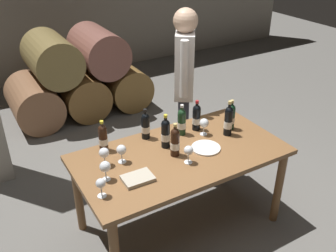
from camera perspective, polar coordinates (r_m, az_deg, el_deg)
ground_plane at (r=3.51m, az=1.71°, el=-14.49°), size 14.00×14.00×0.00m
barrel_stack at (r=5.29m, az=-13.42°, el=7.19°), size 1.86×0.90×1.15m
dining_table at (r=3.09m, az=1.89°, el=-5.47°), size 1.70×0.90×0.76m
wine_bottle_0 at (r=3.26m, az=9.13°, el=0.82°), size 0.07×0.07×0.32m
wine_bottle_1 at (r=2.94m, az=1.08°, el=-2.40°), size 0.07×0.07×0.28m
wine_bottle_2 at (r=3.32m, az=4.34°, el=1.35°), size 0.07×0.07×0.28m
wine_bottle_3 at (r=3.05m, az=-9.81°, el=-1.75°), size 0.07×0.07×0.27m
wine_bottle_4 at (r=3.18m, az=-3.43°, el=0.07°), size 0.07×0.07×0.27m
wine_bottle_5 at (r=3.05m, az=-0.37°, el=-1.09°), size 0.07×0.07×0.30m
wine_bottle_6 at (r=3.24m, az=2.09°, el=0.68°), size 0.07×0.07×0.28m
wine_bottle_7 at (r=3.36m, az=9.49°, el=1.43°), size 0.07×0.07×0.28m
wine_glass_0 at (r=2.87m, az=-9.66°, el=-4.10°), size 0.08×0.08×0.15m
wine_glass_1 at (r=2.72m, az=-9.50°, el=-6.17°), size 0.08×0.08×0.16m
wine_glass_2 at (r=3.25m, az=5.48°, el=0.38°), size 0.08×0.08×0.15m
wine_glass_3 at (r=2.87m, az=3.13°, el=-3.80°), size 0.07×0.07×0.15m
wine_glass_4 at (r=2.58m, az=-10.15°, el=-8.67°), size 0.07×0.07×0.14m
wine_glass_5 at (r=2.89m, az=-7.07°, el=-3.67°), size 0.08×0.08×0.15m
tasting_notebook at (r=2.75m, az=-4.59°, el=-7.90°), size 0.22×0.17×0.03m
serving_plate at (r=3.10m, az=5.76°, el=-3.31°), size 0.24×0.24×0.01m
sommelier_presenting at (r=3.72m, az=2.49°, el=7.31°), size 0.33×0.42×1.72m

